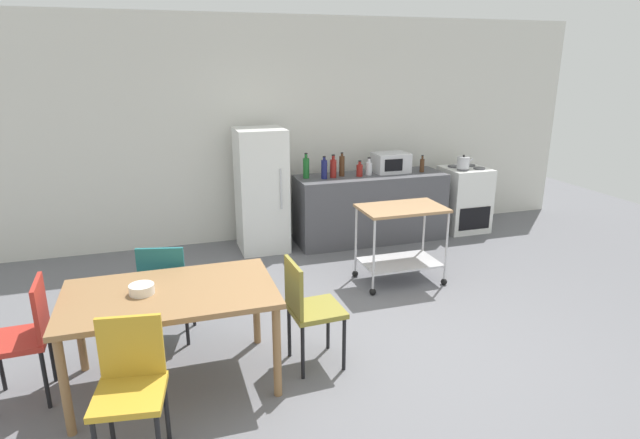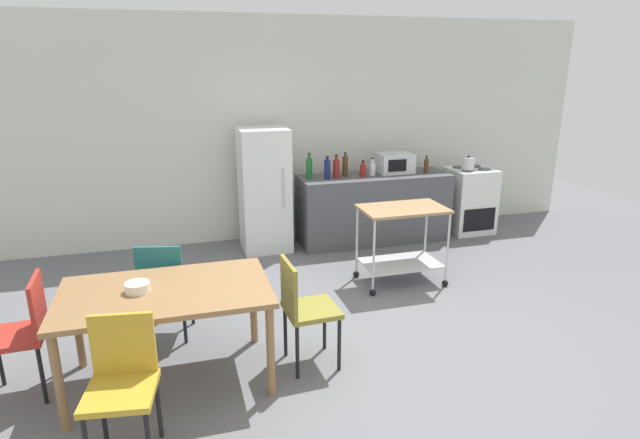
{
  "view_description": "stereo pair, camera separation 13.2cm",
  "coord_description": "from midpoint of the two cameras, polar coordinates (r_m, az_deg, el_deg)",
  "views": [
    {
      "loc": [
        -1.77,
        -3.58,
        2.33
      ],
      "look_at": [
        -0.25,
        1.2,
        0.8
      ],
      "focal_mm": 29.15,
      "sensor_mm": 36.0,
      "label": 1
    },
    {
      "loc": [
        -1.65,
        -3.62,
        2.33
      ],
      "look_at": [
        -0.25,
        1.2,
        0.8
      ],
      "focal_mm": 29.15,
      "sensor_mm": 36.0,
      "label": 2
    }
  ],
  "objects": [
    {
      "name": "stove_oven",
      "position": [
        7.66,
        15.02,
        2.19
      ],
      "size": [
        0.6,
        0.61,
        0.92
      ],
      "color": "white",
      "rests_on": "ground_plane"
    },
    {
      "name": "dining_table",
      "position": [
        3.97,
        -17.01,
        -8.59
      ],
      "size": [
        1.5,
        0.9,
        0.75
      ],
      "color": "olive",
      "rests_on": "ground_plane"
    },
    {
      "name": "bottle_soy_sauce",
      "position": [
        6.63,
        -2.1,
        5.71
      ],
      "size": [
        0.08,
        0.08,
        0.32
      ],
      "color": "#1E6628",
      "rests_on": "kitchen_counter"
    },
    {
      "name": "bottle_soda",
      "position": [
        6.76,
        1.85,
        5.92
      ],
      "size": [
        0.07,
        0.07,
        0.31
      ],
      "color": "#4C2D19",
      "rests_on": "kitchen_counter"
    },
    {
      "name": "bottle_sparkling_water",
      "position": [
        6.6,
        -0.11,
        5.57
      ],
      "size": [
        0.08,
        0.08,
        0.29
      ],
      "color": "navy",
      "rests_on": "kitchen_counter"
    },
    {
      "name": "bottle_olive_oil",
      "position": [
        7.14,
        10.62,
        5.9
      ],
      "size": [
        0.06,
        0.06,
        0.23
      ],
      "color": "#4C2D19",
      "rests_on": "kitchen_counter"
    },
    {
      "name": "bottle_vinegar",
      "position": [
        6.67,
        0.89,
        5.67
      ],
      "size": [
        0.08,
        0.08,
        0.3
      ],
      "color": "maroon",
      "rests_on": "kitchen_counter"
    },
    {
      "name": "kitchen_cart",
      "position": [
        5.65,
        8.22,
        -1.33
      ],
      "size": [
        0.91,
        0.57,
        0.85
      ],
      "color": "#A37A51",
      "rests_on": "ground_plane"
    },
    {
      "name": "fruit_bowl",
      "position": [
        3.94,
        -19.91,
        -7.21
      ],
      "size": [
        0.18,
        0.18,
        0.07
      ],
      "primitive_type": "cylinder",
      "color": "white",
      "rests_on": "dining_table"
    },
    {
      "name": "microwave",
      "position": [
        7.05,
        7.26,
        6.21
      ],
      "size": [
        0.46,
        0.35,
        0.26
      ],
      "color": "silver",
      "rests_on": "kitchen_counter"
    },
    {
      "name": "chair_olive",
      "position": [
        4.08,
        -2.26,
        -9.42
      ],
      "size": [
        0.42,
        0.42,
        0.89
      ],
      "rotation": [
        0.0,
        0.0,
        1.62
      ],
      "color": "olive",
      "rests_on": "ground_plane"
    },
    {
      "name": "chair_teal",
      "position": [
        4.64,
        -17.36,
        -6.85
      ],
      "size": [
        0.48,
        0.48,
        0.89
      ],
      "rotation": [
        0.0,
        0.0,
        2.91
      ],
      "color": "#1E666B",
      "rests_on": "ground_plane"
    },
    {
      "name": "ground_plane",
      "position": [
        4.62,
        6.89,
        -13.49
      ],
      "size": [
        12.0,
        12.0,
        0.0
      ],
      "primitive_type": "plane",
      "color": "slate"
    },
    {
      "name": "chair_red",
      "position": [
        4.27,
        -30.38,
        -10.69
      ],
      "size": [
        0.41,
        0.41,
        0.89
      ],
      "rotation": [
        0.0,
        0.0,
        -1.53
      ],
      "color": "#B72D23",
      "rests_on": "ground_plane"
    },
    {
      "name": "back_wall",
      "position": [
        7.07,
        -3.55,
        9.79
      ],
      "size": [
        8.4,
        0.12,
        2.9
      ],
      "primitive_type": "cube",
      "color": "silver",
      "rests_on": "ground_plane"
    },
    {
      "name": "kitchen_counter",
      "position": [
        6.98,
        5.0,
        1.29
      ],
      "size": [
        2.0,
        0.64,
        0.9
      ],
      "primitive_type": "cube",
      "color": "#4C4C51",
      "rests_on": "ground_plane"
    },
    {
      "name": "bottle_hot_sauce",
      "position": [
        6.85,
        4.84,
        5.64
      ],
      "size": [
        0.08,
        0.08,
        0.23
      ],
      "color": "silver",
      "rests_on": "kitchen_counter"
    },
    {
      "name": "chair_mustard",
      "position": [
        3.42,
        -21.17,
        -16.31
      ],
      "size": [
        0.45,
        0.45,
        0.89
      ],
      "rotation": [
        0.0,
        0.0,
        -0.15
      ],
      "color": "gold",
      "rests_on": "ground_plane"
    },
    {
      "name": "kettle",
      "position": [
        7.4,
        14.97,
        6.05
      ],
      "size": [
        0.24,
        0.17,
        0.19
      ],
      "color": "silver",
      "rests_on": "stove_oven"
    },
    {
      "name": "bottle_wine",
      "position": [
        6.76,
        3.81,
        5.45
      ],
      "size": [
        0.08,
        0.08,
        0.21
      ],
      "color": "maroon",
      "rests_on": "kitchen_counter"
    },
    {
      "name": "refrigerator",
      "position": [
        6.59,
        -7.02,
        3.2
      ],
      "size": [
        0.6,
        0.63,
        1.55
      ],
      "color": "white",
      "rests_on": "ground_plane"
    }
  ]
}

